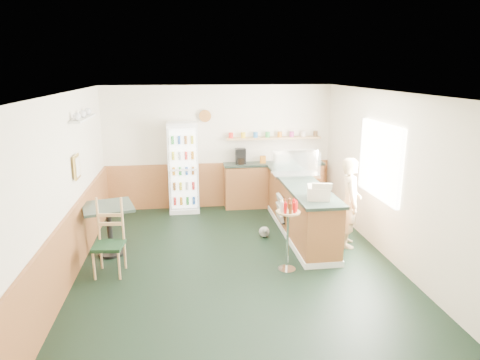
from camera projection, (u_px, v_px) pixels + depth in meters
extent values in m
plane|color=black|center=(236.00, 262.00, 6.92)|extent=(6.00, 6.00, 0.00)
cube|color=silver|center=(219.00, 147.00, 9.46)|extent=(5.00, 0.02, 2.70)
cube|color=silver|center=(66.00, 188.00, 6.26)|extent=(0.02, 6.00, 2.70)
cube|color=silver|center=(390.00, 177.00, 6.90)|extent=(0.02, 6.00, 2.70)
cube|color=white|center=(236.00, 92.00, 6.23)|extent=(5.00, 6.00, 0.02)
cube|color=#A46335|center=(220.00, 185.00, 9.64)|extent=(4.98, 0.05, 1.00)
cube|color=#A46335|center=(74.00, 242.00, 6.48)|extent=(0.05, 5.98, 1.00)
cube|color=white|center=(380.00, 161.00, 7.13)|extent=(0.06, 1.45, 1.25)
cube|color=gold|center=(77.00, 167.00, 6.69)|extent=(0.03, 0.32, 0.38)
cube|color=white|center=(83.00, 118.00, 7.00)|extent=(0.18, 1.20, 0.03)
cylinder|color=#9F6027|center=(205.00, 116.00, 9.18)|extent=(0.26, 0.04, 0.26)
cube|color=#A46335|center=(300.00, 210.00, 8.00)|extent=(0.60, 2.95, 0.95)
cube|color=white|center=(299.00, 231.00, 8.11)|extent=(0.64, 2.97, 0.10)
cube|color=#27362D|center=(301.00, 184.00, 7.87)|extent=(0.68, 3.01, 0.05)
cube|color=#A46335|center=(273.00, 186.00, 9.64)|extent=(2.20, 0.38, 0.95)
cube|color=#27362D|center=(274.00, 164.00, 9.51)|extent=(2.24, 0.42, 0.05)
cube|color=tan|center=(274.00, 138.00, 9.44)|extent=(2.10, 0.22, 0.04)
cube|color=black|center=(240.00, 156.00, 9.36)|extent=(0.22, 0.18, 0.34)
cylinder|color=#B2664C|center=(231.00, 135.00, 9.30)|extent=(0.10, 0.10, 0.12)
cylinder|color=#B2664C|center=(243.00, 135.00, 9.33)|extent=(0.10, 0.10, 0.12)
cylinder|color=#B2664C|center=(255.00, 135.00, 9.37)|extent=(0.10, 0.10, 0.12)
cylinder|color=#B2664C|center=(268.00, 135.00, 9.40)|extent=(0.10, 0.10, 0.12)
cylinder|color=#B2664C|center=(280.00, 134.00, 9.44)|extent=(0.10, 0.10, 0.12)
cylinder|color=#B2664C|center=(292.00, 134.00, 9.47)|extent=(0.10, 0.10, 0.12)
cylinder|color=#B2664C|center=(304.00, 134.00, 9.51)|extent=(0.10, 0.10, 0.12)
cylinder|color=#B2664C|center=(315.00, 134.00, 9.54)|extent=(0.10, 0.10, 0.12)
cube|color=white|center=(183.00, 167.00, 9.24)|extent=(0.64, 0.45, 1.94)
cube|color=white|center=(183.00, 169.00, 9.01)|extent=(0.54, 0.02, 1.71)
cube|color=silver|center=(183.00, 170.00, 8.95)|extent=(0.58, 0.02, 1.78)
cube|color=silver|center=(295.00, 175.00, 8.29)|extent=(0.88, 0.46, 0.06)
cube|color=silver|center=(296.00, 162.00, 8.23)|extent=(0.86, 0.44, 0.44)
cube|color=#EEE0C5|center=(318.00, 192.00, 6.87)|extent=(0.43, 0.44, 0.20)
imported|color=tan|center=(350.00, 203.00, 7.41)|extent=(0.49, 0.60, 1.58)
cylinder|color=silver|center=(287.00, 269.00, 6.67)|extent=(0.28, 0.28, 0.02)
cylinder|color=silver|center=(288.00, 241.00, 6.55)|extent=(0.04, 0.04, 0.94)
cylinder|color=tan|center=(288.00, 212.00, 6.43)|extent=(0.36, 0.36, 0.02)
cylinder|color=red|center=(296.00, 206.00, 6.40)|extent=(0.05, 0.05, 0.16)
cylinder|color=red|center=(294.00, 205.00, 6.47)|extent=(0.05, 0.05, 0.16)
cylinder|color=red|center=(289.00, 204.00, 6.51)|extent=(0.05, 0.05, 0.16)
cylinder|color=red|center=(285.00, 204.00, 6.50)|extent=(0.05, 0.05, 0.16)
cylinder|color=red|center=(282.00, 205.00, 6.45)|extent=(0.05, 0.05, 0.16)
cylinder|color=red|center=(282.00, 207.00, 6.37)|extent=(0.05, 0.05, 0.16)
cylinder|color=red|center=(285.00, 208.00, 6.32)|extent=(0.05, 0.05, 0.16)
cylinder|color=red|center=(290.00, 209.00, 6.30)|extent=(0.05, 0.05, 0.16)
cylinder|color=red|center=(295.00, 208.00, 6.33)|extent=(0.05, 0.05, 0.16)
cube|color=black|center=(281.00, 220.00, 8.13)|extent=(0.05, 0.43, 0.03)
cube|color=beige|center=(280.00, 217.00, 8.11)|extent=(0.09, 0.39, 0.15)
cube|color=black|center=(281.00, 211.00, 8.08)|extent=(0.05, 0.43, 0.03)
cube|color=beige|center=(280.00, 208.00, 8.06)|extent=(0.09, 0.39, 0.15)
cube|color=black|center=(281.00, 203.00, 8.04)|extent=(0.05, 0.43, 0.03)
cube|color=beige|center=(280.00, 199.00, 8.02)|extent=(0.09, 0.39, 0.15)
cylinder|color=black|center=(112.00, 253.00, 7.23)|extent=(0.45, 0.45, 0.04)
cylinder|color=black|center=(110.00, 230.00, 7.13)|extent=(0.09, 0.09, 0.78)
cube|color=#27362D|center=(108.00, 207.00, 7.02)|extent=(0.96, 0.96, 0.04)
cube|color=black|center=(109.00, 246.00, 6.42)|extent=(0.47, 0.47, 0.05)
cylinder|color=tan|center=(95.00, 266.00, 6.28)|extent=(0.04, 0.04, 0.45)
cylinder|color=tan|center=(121.00, 265.00, 6.33)|extent=(0.04, 0.04, 0.45)
cylinder|color=tan|center=(100.00, 256.00, 6.63)|extent=(0.04, 0.04, 0.45)
cylinder|color=tan|center=(124.00, 254.00, 6.68)|extent=(0.04, 0.04, 0.45)
cube|color=tan|center=(109.00, 220.00, 6.52)|extent=(0.39, 0.08, 0.70)
sphere|color=gray|center=(264.00, 232.00, 7.94)|extent=(0.20, 0.20, 0.20)
sphere|color=gray|center=(265.00, 230.00, 7.83)|extent=(0.12, 0.12, 0.12)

